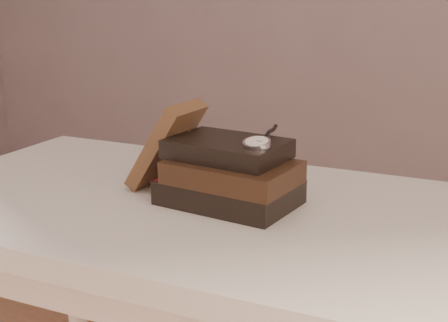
% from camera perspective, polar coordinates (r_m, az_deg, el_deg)
% --- Properties ---
extents(table, '(1.00, 0.60, 0.75)m').
position_cam_1_polar(table, '(1.15, -3.92, -7.70)').
color(table, beige).
rests_on(table, ground).
extents(book_stack, '(0.24, 0.18, 0.11)m').
position_cam_1_polar(book_stack, '(1.07, 0.54, -1.26)').
color(book_stack, black).
rests_on(book_stack, table).
extents(journal, '(0.12, 0.12, 0.16)m').
position_cam_1_polar(journal, '(1.16, -5.22, 1.47)').
color(journal, '#3F2718').
rests_on(journal, table).
extents(pocket_watch, '(0.05, 0.15, 0.02)m').
position_cam_1_polar(pocket_watch, '(1.02, 3.13, 1.76)').
color(pocket_watch, silver).
rests_on(pocket_watch, book_stack).
extents(eyeglasses, '(0.10, 0.12, 0.04)m').
position_cam_1_polar(eyeglasses, '(1.17, -0.86, 0.76)').
color(eyeglasses, silver).
rests_on(eyeglasses, book_stack).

